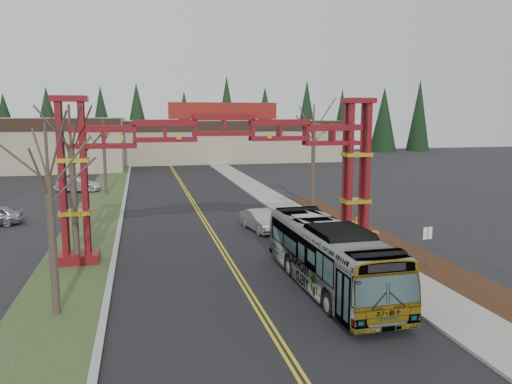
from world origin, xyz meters
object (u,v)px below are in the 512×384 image
object	(u,v)px
bare_tree_median_near	(48,177)
bare_tree_median_far	(104,140)
parked_car_far_a	(78,185)
transit_bus	(329,256)
gateway_arch	(224,150)
bare_tree_median_mid	(71,149)
barrel_mid	(351,228)
silver_sedan	(261,220)
street_sign	(427,239)
retail_building_east	(223,140)
barrel_south	(375,239)
barrel_north	(359,225)
bare_tree_right_far	(314,132)

from	to	relation	value
bare_tree_median_near	bare_tree_median_far	distance (m)	30.92
parked_car_far_a	transit_bus	bearing A→B (deg)	-135.77
bare_tree_median_near	transit_bus	bearing A→B (deg)	2.29
bare_tree_median_near	bare_tree_median_far	xyz separation A→B (m)	(0.00, 30.92, -0.08)
gateway_arch	transit_bus	size ratio (longest dim) A/B	1.64
bare_tree_median_mid	barrel_mid	bearing A→B (deg)	10.29
silver_sedan	barrel_mid	xyz separation A→B (m)	(5.58, -2.51, -0.25)
street_sign	barrel_mid	distance (m)	8.22
silver_sedan	barrel_mid	world-z (taller)	silver_sedan
retail_building_east	gateway_arch	bearing A→B (deg)	-99.17
transit_bus	retail_building_east	bearing A→B (deg)	83.88
bare_tree_median_mid	retail_building_east	bearing A→B (deg)	73.88
transit_bus	barrel_south	distance (m)	8.44
gateway_arch	silver_sedan	size ratio (longest dim) A/B	4.17
transit_bus	bare_tree_median_near	distance (m)	12.39
gateway_arch	barrel_north	bearing A→B (deg)	17.64
retail_building_east	bare_tree_right_far	xyz separation A→B (m)	(0.00, -48.69, 2.96)
parked_car_far_a	barrel_mid	size ratio (longest dim) A/B	4.92
barrel_mid	barrel_north	xyz separation A→B (m)	(0.76, 0.34, 0.06)
barrel_south	silver_sedan	bearing A→B (deg)	135.27
parked_car_far_a	gateway_arch	bearing A→B (deg)	-137.10
retail_building_east	street_sign	size ratio (longest dim) A/B	16.64
gateway_arch	bare_tree_median_near	distance (m)	10.80
transit_bus	barrel_north	xyz separation A→B (m)	(6.05, 9.87, -1.02)
gateway_arch	street_sign	distance (m)	11.80
barrel_mid	barrel_south	bearing A→B (deg)	-87.26
bare_tree_median_far	barrel_south	size ratio (longest dim) A/B	7.91
barrel_mid	barrel_north	world-z (taller)	barrel_north
silver_sedan	barrel_north	distance (m)	6.70
bare_tree_right_far	barrel_mid	size ratio (longest dim) A/B	9.49
bare_tree_right_far	bare_tree_median_near	bearing A→B (deg)	-131.29
parked_car_far_a	barrel_south	xyz separation A→B (m)	(20.15, -27.05, -0.28)
bare_tree_median_far	bare_tree_right_far	distance (m)	20.82
silver_sedan	street_sign	xyz separation A→B (m)	(6.15, -10.63, 0.92)
bare_tree_median_near	bare_tree_median_mid	size ratio (longest dim) A/B	0.91
barrel_south	barrel_mid	xyz separation A→B (m)	(-0.15, 3.16, -0.01)
street_sign	bare_tree_median_near	bearing A→B (deg)	-173.91
silver_sedan	bare_tree_median_mid	bearing A→B (deg)	-163.65
barrel_mid	street_sign	bearing A→B (deg)	-85.96
silver_sedan	bare_tree_median_near	size ratio (longest dim) A/B	0.57
gateway_arch	retail_building_east	bearing A→B (deg)	80.83
parked_car_far_a	bare_tree_median_far	world-z (taller)	bare_tree_median_far
retail_building_east	barrel_north	xyz separation A→B (m)	(-0.24, -58.85, -2.99)
transit_bus	silver_sedan	distance (m)	12.07
transit_bus	bare_tree_right_far	size ratio (longest dim) A/B	1.26
bare_tree_right_far	barrel_south	world-z (taller)	bare_tree_right_far
barrel_mid	bare_tree_right_far	bearing A→B (deg)	84.55
parked_car_far_a	bare_tree_right_far	distance (m)	25.55
barrel_mid	retail_building_east	bearing A→B (deg)	89.03
street_sign	bare_tree_right_far	bearing A→B (deg)	88.68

